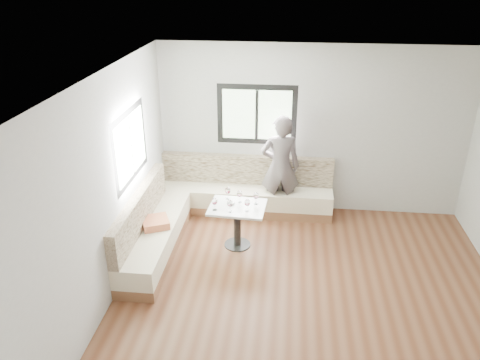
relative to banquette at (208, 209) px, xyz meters
name	(u,v)px	position (x,y,z in m)	size (l,w,h in m)	color
room	(311,198)	(1.51, -1.55, 1.08)	(5.01, 5.01, 2.81)	brown
banquette	(208,209)	(0.00, 0.00, 0.00)	(2.90, 2.80, 0.95)	brown
table	(237,216)	(0.52, -0.47, 0.17)	(0.85, 0.68, 0.67)	black
person	(280,167)	(1.11, 0.55, 0.55)	(0.64, 0.42, 1.75)	#544B4C
olive_ramekin	(232,203)	(0.43, -0.42, 0.35)	(0.09, 0.09, 0.04)	white
wine_glass_a	(215,202)	(0.21, -0.62, 0.47)	(0.08, 0.08, 0.19)	white
wine_glass_b	(230,204)	(0.44, -0.65, 0.47)	(0.08, 0.08, 0.19)	white
wine_glass_c	(247,203)	(0.68, -0.60, 0.47)	(0.08, 0.08, 0.19)	white
wine_glass_d	(240,194)	(0.54, -0.34, 0.47)	(0.08, 0.08, 0.19)	white
wine_glass_e	(256,196)	(0.79, -0.37, 0.47)	(0.08, 0.08, 0.19)	white
wine_glass_f	(228,191)	(0.35, -0.25, 0.47)	(0.08, 0.08, 0.19)	white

